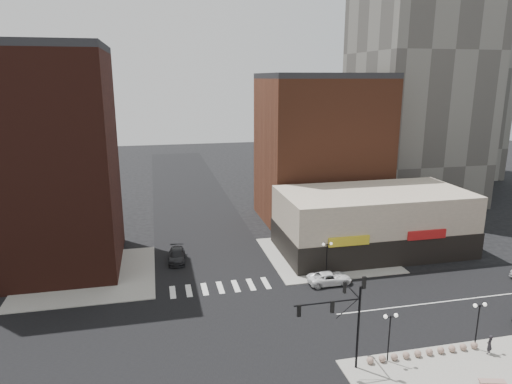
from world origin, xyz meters
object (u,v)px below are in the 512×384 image
object	(u,v)px
dark_sedan_north	(177,256)
stone_bench	(492,383)
pedestrian	(489,345)
street_lamp_se_a	(390,325)
white_suv	(330,278)
traffic_signal	(345,310)
street_lamp_se_b	(479,314)
street_lamp_ne	(327,251)

from	to	relation	value
dark_sedan_north	stone_bench	size ratio (longest dim) A/B	2.56
pedestrian	stone_bench	distance (m)	4.44
street_lamp_se_a	white_suv	world-z (taller)	street_lamp_se_a
traffic_signal	street_lamp_se_b	size ratio (longest dim) A/B	1.87
street_lamp_se_a	white_suv	xyz separation A→B (m)	(0.82, 14.50, -2.61)
pedestrian	dark_sedan_north	bearing A→B (deg)	-73.39
white_suv	stone_bench	distance (m)	19.68
pedestrian	street_lamp_ne	bearing A→B (deg)	-92.14
pedestrian	stone_bench	bearing A→B (deg)	27.78
traffic_signal	street_lamp_se_b	xyz separation A→B (m)	(11.76, -0.17, -1.67)
street_lamp_ne	stone_bench	distance (m)	21.29
street_lamp_se_a	street_lamp_se_b	xyz separation A→B (m)	(8.00, 0.00, 0.00)
stone_bench	pedestrian	bearing A→B (deg)	69.21
street_lamp_ne	stone_bench	xyz separation A→B (m)	(5.02, -20.48, -2.94)
dark_sedan_north	pedestrian	bearing A→B (deg)	-43.09
white_suv	pedestrian	world-z (taller)	pedestrian
stone_bench	dark_sedan_north	bearing A→B (deg)	141.18
traffic_signal	white_suv	xyz separation A→B (m)	(4.58, 14.33, -4.28)
white_suv	pedestrian	distance (m)	17.27
traffic_signal	street_lamp_ne	bearing A→B (deg)	73.25
street_lamp_se_b	dark_sedan_north	size ratio (longest dim) A/B	0.83
street_lamp_se_b	pedestrian	distance (m)	2.57
white_suv	stone_bench	xyz separation A→B (m)	(5.20, -18.98, -0.33)
traffic_signal	stone_bench	bearing A→B (deg)	-25.42
dark_sedan_north	traffic_signal	bearing A→B (deg)	-60.93
dark_sedan_north	pedestrian	world-z (taller)	pedestrian
street_lamp_se_b	white_suv	world-z (taller)	street_lamp_se_b
traffic_signal	white_suv	size ratio (longest dim) A/B	1.58
street_lamp_se_b	white_suv	bearing A→B (deg)	116.36
stone_bench	traffic_signal	bearing A→B (deg)	169.68
street_lamp_se_b	stone_bench	xyz separation A→B (m)	(-1.98, -4.48, -2.94)
dark_sedan_north	stone_bench	bearing A→B (deg)	-49.95
street_lamp_ne	street_lamp_se_a	bearing A→B (deg)	-93.58
traffic_signal	stone_bench	world-z (taller)	traffic_signal
traffic_signal	street_lamp_se_b	bearing A→B (deg)	-0.82
white_suv	dark_sedan_north	xyz separation A→B (m)	(-16.08, 10.23, 0.04)
street_lamp_se_b	pedestrian	bearing A→B (deg)	-56.75
stone_bench	street_lamp_ne	bearing A→B (deg)	118.87
traffic_signal	street_lamp_se_b	world-z (taller)	traffic_signal
street_lamp_ne	pedestrian	size ratio (longest dim) A/B	2.47
white_suv	stone_bench	size ratio (longest dim) A/B	2.52
white_suv	dark_sedan_north	world-z (taller)	dark_sedan_north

